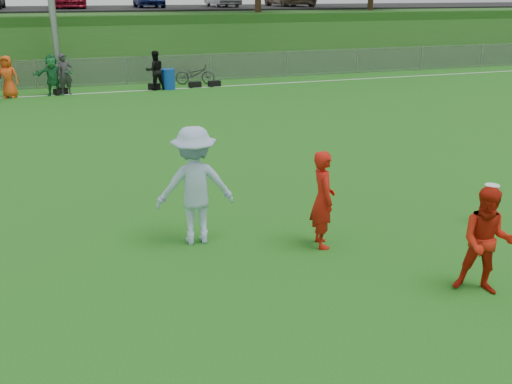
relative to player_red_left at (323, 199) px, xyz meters
name	(u,v)px	position (x,y,z in m)	size (l,w,h in m)	color
ground	(283,273)	(-1.00, -0.76, -0.84)	(120.00, 120.00, 0.00)	#256314
sideline_far	(134,91)	(-1.00, 17.24, -0.84)	(60.00, 0.10, 0.01)	white
fence	(127,70)	(-1.00, 19.24, -0.20)	(58.00, 0.06, 1.30)	gray
berm	(105,35)	(-1.00, 30.24, 0.66)	(120.00, 18.00, 3.00)	#215116
parking_lot	(101,8)	(-1.00, 32.24, 2.21)	(120.00, 12.00, 0.10)	black
spectator_row	(59,75)	(-4.03, 17.24, 0.00)	(7.69, 0.74, 1.69)	#A5250B
gear_bags	(158,86)	(0.09, 17.34, -0.71)	(7.31, 0.55, 0.26)	black
player_red_left	(323,199)	(0.00, 0.00, 0.00)	(0.62, 0.40, 1.69)	red
player_red_center	(487,241)	(1.53, -2.22, -0.05)	(0.78, 0.61, 1.60)	red
player_blue	(195,186)	(-2.00, 0.86, 0.18)	(1.33, 0.76, 2.06)	#A0BDDF
frisbee	(492,186)	(3.44, -0.07, -0.11)	(0.27, 0.27, 0.02)	white
recycling_bin	(168,79)	(0.56, 17.27, -0.40)	(0.59, 0.59, 0.89)	#0F3EA7
bicycle	(195,74)	(2.00, 18.24, -0.37)	(0.64, 1.82, 0.96)	#2F2F31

